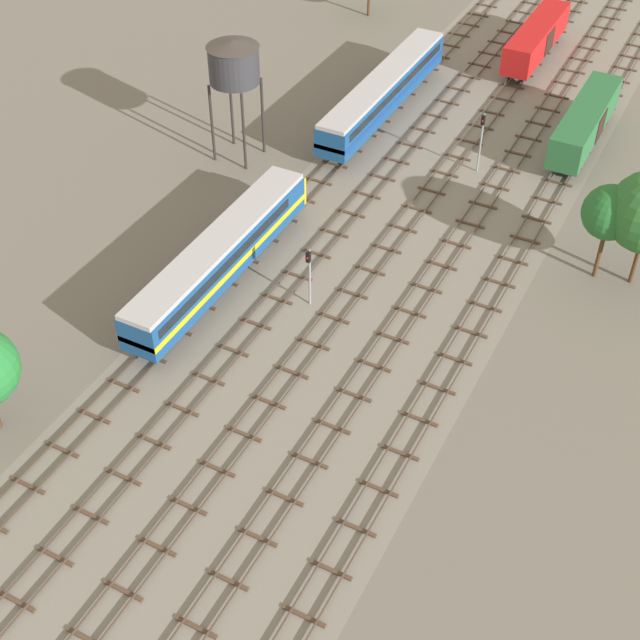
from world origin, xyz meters
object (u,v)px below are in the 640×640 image
at_px(diesel_railcar_far_left_nearest, 220,255).
at_px(signal_post_near, 481,136).
at_px(passenger_coach_far_left_near, 384,90).
at_px(water_tower, 234,63).
at_px(freight_boxcar_centre_right_mid, 585,121).
at_px(freight_boxcar_centre_left_midfar, 536,38).
at_px(signal_post_nearest, 309,270).

relative_size(diesel_railcar_far_left_nearest, signal_post_near, 3.79).
xyz_separation_m(passenger_coach_far_left_near, water_tower, (-8.12, -12.23, 6.02)).
xyz_separation_m(diesel_railcar_far_left_nearest, freight_boxcar_centre_right_mid, (17.87, 31.16, -0.15)).
xyz_separation_m(water_tower, signal_post_near, (19.28, 7.09, -5.20)).
relative_size(passenger_coach_far_left_near, freight_boxcar_centre_left_midfar, 1.57).
bearing_deg(signal_post_nearest, signal_post_near, 78.55).
distance_m(water_tower, signal_post_near, 21.19).
bearing_deg(freight_boxcar_centre_right_mid, signal_post_near, -129.24).
bearing_deg(passenger_coach_far_left_near, water_tower, -123.56).
relative_size(water_tower, signal_post_near, 1.94).
xyz_separation_m(freight_boxcar_centre_left_midfar, signal_post_nearest, (-2.24, -45.03, 0.59)).
height_order(water_tower, signal_post_nearest, water_tower).
bearing_deg(passenger_coach_far_left_near, freight_boxcar_centre_right_mid, 9.74).
height_order(passenger_coach_far_left_near, signal_post_near, signal_post_near).
xyz_separation_m(diesel_railcar_far_left_nearest, signal_post_near, (11.16, 22.95, 0.84)).
bearing_deg(freight_boxcar_centre_left_midfar, freight_boxcar_centre_right_mid, -58.85).
distance_m(signal_post_nearest, signal_post_near, 22.50).
distance_m(passenger_coach_far_left_near, water_tower, 15.87).
distance_m(freight_boxcar_centre_left_midfar, water_tower, 35.12).
distance_m(freight_boxcar_centre_left_midfar, signal_post_nearest, 45.09).
distance_m(passenger_coach_far_left_near, signal_post_near, 12.32).
distance_m(water_tower, signal_post_nearest, 21.78).
bearing_deg(diesel_railcar_far_left_nearest, signal_post_nearest, 7.65).
height_order(freight_boxcar_centre_right_mid, freight_boxcar_centre_left_midfar, same).
bearing_deg(freight_boxcar_centre_right_mid, passenger_coach_far_left_near, -170.26).
bearing_deg(freight_boxcar_centre_left_midfar, passenger_coach_far_left_near, -116.60).
bearing_deg(signal_post_nearest, diesel_railcar_far_left_nearest, -172.35).
height_order(diesel_railcar_far_left_nearest, freight_boxcar_centre_left_midfar, diesel_railcar_far_left_nearest).
bearing_deg(freight_boxcar_centre_left_midfar, signal_post_near, -84.47).
bearing_deg(signal_post_nearest, freight_boxcar_centre_left_midfar, 87.15).
height_order(signal_post_nearest, signal_post_near, signal_post_near).
relative_size(freight_boxcar_centre_left_midfar, signal_post_nearest, 2.96).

